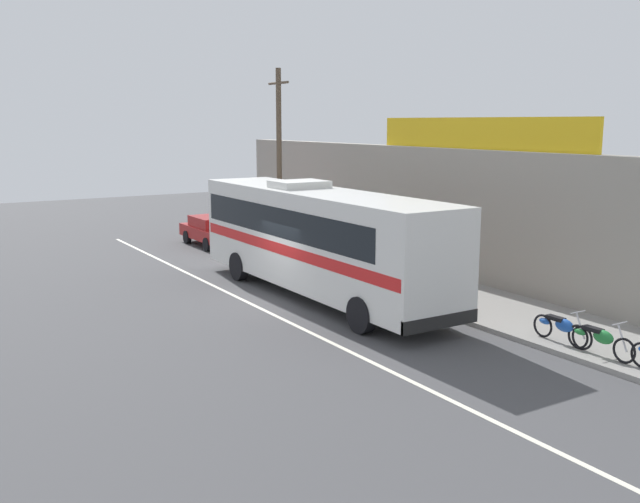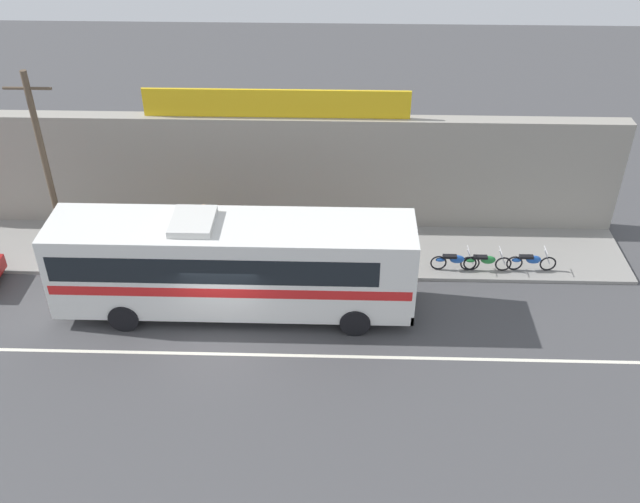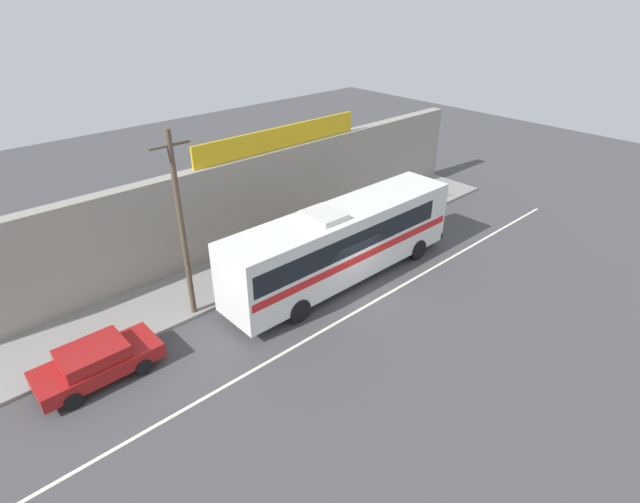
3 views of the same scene
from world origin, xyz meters
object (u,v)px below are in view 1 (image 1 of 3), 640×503
at_px(parked_car, 213,230).
at_px(intercity_bus, 317,235).
at_px(motorcycle_black, 561,327).
at_px(utility_pole, 279,160).
at_px(pedestrian_by_curb, 386,244).
at_px(motorcycle_purple, 600,339).

bearing_deg(parked_car, intercity_bus, -5.29).
height_order(intercity_bus, parked_car, intercity_bus).
xyz_separation_m(parked_car, motorcycle_black, (19.00, 1.42, -0.17)).
height_order(utility_pole, pedestrian_by_curb, utility_pole).
distance_m(motorcycle_purple, motorcycle_black, 1.16).
relative_size(intercity_bus, parked_car, 2.91).
height_order(intercity_bus, utility_pole, utility_pole).
bearing_deg(motorcycle_purple, motorcycle_black, 179.64).
bearing_deg(parked_car, motorcycle_purple, 4.02).
xyz_separation_m(motorcycle_purple, motorcycle_black, (-1.16, 0.01, 0.00)).
bearing_deg(pedestrian_by_curb, motorcycle_black, -9.62).
relative_size(utility_pole, motorcycle_black, 4.17).
bearing_deg(intercity_bus, parked_car, 174.71).
distance_m(parked_car, motorcycle_black, 19.06).
xyz_separation_m(intercity_bus, pedestrian_by_curb, (-1.61, 4.07, -0.91)).
xyz_separation_m(intercity_bus, motorcycle_purple, (9.18, 2.43, -1.50)).
height_order(parked_car, pedestrian_by_curb, pedestrian_by_curb).
xyz_separation_m(parked_car, motorcycle_purple, (20.16, 1.42, -0.17)).
relative_size(intercity_bus, utility_pole, 1.58).
bearing_deg(motorcycle_black, intercity_bus, -163.10).
height_order(utility_pole, motorcycle_black, utility_pole).
relative_size(utility_pole, motorcycle_purple, 4.03).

